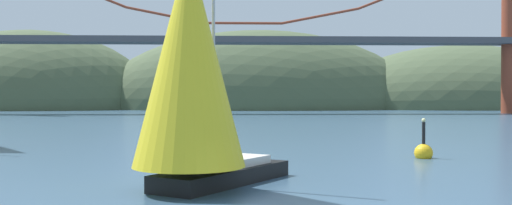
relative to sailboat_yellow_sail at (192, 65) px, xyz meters
name	(u,v)px	position (x,y,z in m)	size (l,w,h in m)	color
headland_left	(29,109)	(-51.31, 130.00, -4.97)	(66.36, 44.00, 40.94)	#4C5B3D
headland_right	(464,108)	(63.69, 130.00, -4.97)	(75.10, 44.00, 33.88)	#4C5B3D
headland_center	(259,108)	(8.69, 130.00, -4.97)	(85.74, 44.00, 41.28)	#4C5B3D
suspension_bridge	(243,34)	(3.69, 90.00, 10.65)	(141.46, 6.00, 35.57)	brown
sailboat_yellow_sail	(192,65)	(0.00, 0.00, 0.00)	(7.42, 8.79, 10.42)	black
channel_buoy	(424,152)	(13.03, 11.22, -4.60)	(1.10, 1.10, 2.64)	gold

